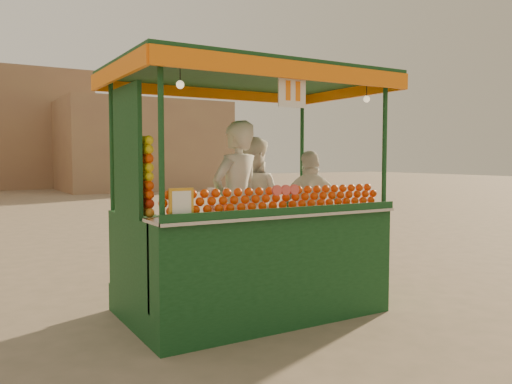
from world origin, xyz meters
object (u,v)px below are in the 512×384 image
juice_cart (249,236)px  vendor_right (311,213)px  vendor_left (236,203)px  vendor_middle (251,206)px

juice_cart → vendor_right: size_ratio=1.96×
vendor_left → vendor_right: vendor_left is taller
vendor_left → vendor_middle: vendor_left is taller
juice_cart → vendor_middle: juice_cart is taller
vendor_right → vendor_left: bearing=16.2°
vendor_middle → vendor_right: 0.77m
vendor_left → vendor_middle: size_ratio=1.10×
vendor_left → vendor_middle: bearing=-156.2°
juice_cart → vendor_left: bearing=106.8°
juice_cart → vendor_left: 0.41m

